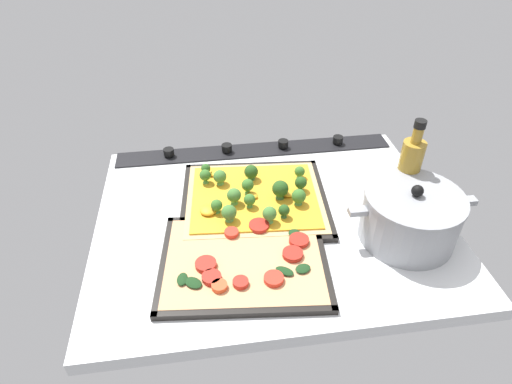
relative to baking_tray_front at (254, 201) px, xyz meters
The scene contains 8 objects.
ground_plane 6.77cm from the baking_tray_front, 120.41° to the left, with size 78.06×62.66×3.00cm, color silver.
stove_control_panel 22.46cm from the baking_tray_front, 98.44° to the right, with size 74.93×7.00×2.60cm.
baking_tray_front is the anchor object (origin of this frame).
broccoli_pizza 1.64cm from the baking_tray_front, 62.66° to the left, with size 33.27×29.41×5.93cm.
baking_tray_back 19.61cm from the baking_tray_front, 76.00° to the left, with size 35.31×29.24×1.30cm.
veggie_pizza_back 19.67cm from the baking_tray_front, 76.91° to the left, with size 32.68×26.62×1.90cm.
cooking_pot 34.58cm from the baking_tray_front, 151.66° to the left, with size 26.83×20.02×13.52cm.
oil_bottle 34.58cm from the baking_tray_front, 167.97° to the left, with size 4.80×4.80×22.68cm.
Camera 1 is at (13.92, 72.51, 63.62)cm, focal length 30.25 mm.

